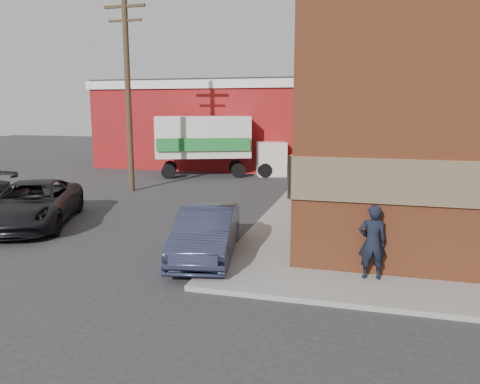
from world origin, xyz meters
The scene contains 8 objects.
ground centered at (0.00, 0.00, 0.00)m, with size 90.00×90.00×0.00m, color #28282B.
sidewalk_west centered at (0.60, 9.00, 0.06)m, with size 1.80×18.00×0.12m, color gray.
warehouse centered at (-6.00, 20.00, 2.81)m, with size 16.30×8.30×5.60m.
utility_pole centered at (-7.50, 9.00, 4.75)m, with size 2.00×0.26×9.00m.
man centered at (3.37, -0.25, 0.96)m, with size 0.62×0.40×1.69m, color black.
sedan centered at (-0.80, 0.50, 0.68)m, with size 1.43×4.10×1.35m, color #2F344F.
suv_a centered at (-7.55, 2.24, 0.73)m, with size 2.43×5.27×1.46m, color black.
box_truck centered at (-5.25, 14.72, 1.96)m, with size 7.15×4.37×3.39m.
Camera 1 is at (3.16, -10.69, 3.92)m, focal length 35.00 mm.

